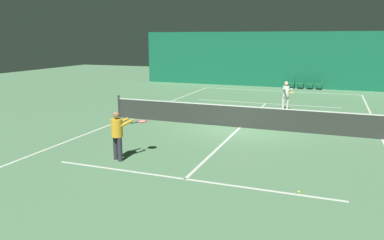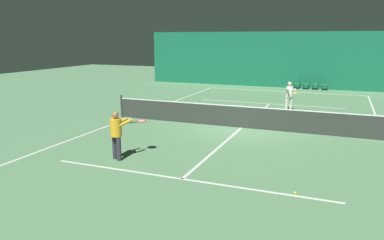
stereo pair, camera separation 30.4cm
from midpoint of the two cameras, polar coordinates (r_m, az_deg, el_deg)
ground_plane at (r=16.13m, az=8.11°, el=-1.17°), size 60.00×60.00×0.00m
backdrop_curtain at (r=29.69m, az=14.94°, el=8.83°), size 23.00×0.12×4.23m
court_line_baseline_far at (r=27.65m, az=14.10°, el=4.24°), size 11.00×0.10×0.00m
court_line_service_far at (r=22.27m, az=12.10°, el=2.44°), size 8.25×0.10×0.00m
court_line_service_near at (r=10.29m, az=-0.65°, el=-8.97°), size 8.25×0.10×0.00m
court_line_sideline_left at (r=18.19m, az=-8.95°, el=0.36°), size 0.10×23.80×0.00m
court_line_centre at (r=16.12m, az=8.11°, el=-1.17°), size 0.10×12.80×0.00m
tennis_net at (r=16.01m, az=8.16°, el=0.60°), size 12.00×0.10×1.07m
player_near at (r=11.83m, az=-10.59°, el=-1.71°), size 0.87×1.32×1.56m
player_far at (r=20.16m, az=15.05°, el=3.83°), size 0.82×1.32×1.53m
courtside_chair_0 at (r=29.20m, az=16.14°, el=5.50°), size 0.44×0.44×0.84m
courtside_chair_1 at (r=29.14m, az=17.44°, el=5.40°), size 0.44×0.44×0.84m
courtside_chair_2 at (r=29.10m, az=18.74°, el=5.31°), size 0.44×0.44×0.84m
courtside_chair_3 at (r=29.07m, az=20.04°, el=5.21°), size 0.44×0.44×0.84m
tennis_ball at (r=9.72m, az=16.35°, el=-10.61°), size 0.07×0.07×0.07m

